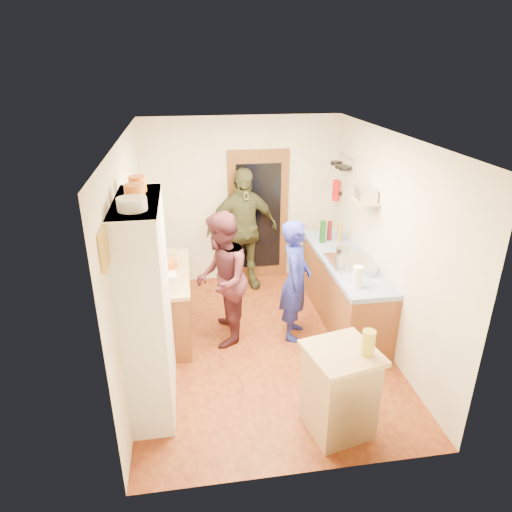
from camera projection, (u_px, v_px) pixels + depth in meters
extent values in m
cube|color=brown|center=(263.00, 345.00, 5.83)|extent=(3.00, 4.00, 0.02)
cube|color=silver|center=(265.00, 136.00, 4.79)|extent=(3.00, 4.00, 0.02)
cube|color=silver|center=(242.00, 201.00, 7.13)|extent=(3.00, 0.02, 2.60)
cube|color=silver|center=(308.00, 351.00, 3.49)|extent=(3.00, 0.02, 2.60)
cube|color=silver|center=(131.00, 258.00, 5.10)|extent=(0.02, 4.00, 2.60)
cube|color=silver|center=(387.00, 243.00, 5.52)|extent=(0.02, 4.00, 2.60)
cube|color=brown|center=(258.00, 216.00, 7.23)|extent=(0.95, 0.06, 2.10)
cube|color=black|center=(259.00, 217.00, 7.20)|extent=(0.70, 0.02, 1.70)
cube|color=silver|center=(147.00, 308.00, 4.48)|extent=(0.40, 1.20, 2.20)
cube|color=silver|center=(136.00, 202.00, 4.05)|extent=(0.40, 1.14, 0.04)
cylinder|color=white|center=(132.00, 204.00, 3.76)|extent=(0.25, 0.25, 0.10)
cylinder|color=orange|center=(135.00, 192.00, 4.02)|extent=(0.18, 0.18, 0.14)
cylinder|color=orange|center=(137.00, 184.00, 4.29)|extent=(0.16, 0.16, 0.14)
cube|color=brown|center=(166.00, 305.00, 5.90)|extent=(0.60, 1.40, 0.85)
cube|color=tan|center=(163.00, 274.00, 5.72)|extent=(0.64, 1.44, 0.05)
cube|color=white|center=(166.00, 283.00, 5.22)|extent=(0.28, 0.21, 0.19)
cylinder|color=white|center=(158.00, 270.00, 5.54)|extent=(0.18, 0.18, 0.20)
cylinder|color=orange|center=(170.00, 264.00, 5.81)|extent=(0.24, 0.24, 0.09)
cube|color=tan|center=(166.00, 252.00, 6.25)|extent=(0.33, 0.26, 0.02)
cube|color=brown|center=(343.00, 290.00, 6.28)|extent=(0.60, 2.20, 0.84)
cube|color=#1D40A0|center=(346.00, 260.00, 6.10)|extent=(0.62, 2.22, 0.06)
cube|color=silver|center=(350.00, 262.00, 5.94)|extent=(0.55, 0.58, 0.04)
cylinder|color=silver|center=(344.00, 252.00, 6.00)|extent=(0.21, 0.21, 0.14)
cylinder|color=#143F14|center=(323.00, 232.00, 6.55)|extent=(0.10, 0.10, 0.33)
cylinder|color=#591419|center=(330.00, 231.00, 6.65)|extent=(0.09, 0.09, 0.29)
cylinder|color=olive|center=(340.00, 232.00, 6.60)|extent=(0.08, 0.08, 0.28)
cylinder|color=white|center=(358.00, 277.00, 5.28)|extent=(0.12, 0.12, 0.26)
cylinder|color=silver|center=(367.00, 271.00, 5.63)|extent=(0.27, 0.27, 0.09)
cube|color=tan|center=(339.00, 393.00, 4.34)|extent=(0.66, 0.66, 0.86)
cube|color=tan|center=(342.00, 353.00, 4.16)|extent=(0.74, 0.74, 0.05)
cube|color=white|center=(335.00, 350.00, 4.18)|extent=(0.40, 0.35, 0.02)
cylinder|color=#AD9E2D|center=(368.00, 343.00, 4.06)|extent=(0.14, 0.14, 0.24)
cylinder|color=silver|center=(346.00, 156.00, 6.60)|extent=(0.02, 0.65, 0.02)
cylinder|color=black|center=(345.00, 168.00, 6.48)|extent=(0.18, 0.18, 0.05)
cylinder|color=black|center=(340.00, 166.00, 6.67)|extent=(0.16, 0.16, 0.05)
cylinder|color=black|center=(336.00, 163.00, 6.85)|extent=(0.17, 0.17, 0.05)
cube|color=tan|center=(365.00, 201.00, 5.75)|extent=(0.26, 0.42, 0.03)
cube|color=silver|center=(366.00, 194.00, 5.71)|extent=(0.25, 0.32, 0.15)
cube|color=black|center=(339.00, 193.00, 7.00)|extent=(0.06, 0.10, 0.04)
cylinder|color=red|center=(336.00, 190.00, 6.97)|extent=(0.11, 0.11, 0.32)
cube|color=gold|center=(104.00, 249.00, 3.40)|extent=(0.03, 0.25, 0.30)
imported|color=navy|center=(298.00, 282.00, 5.70)|extent=(0.55, 0.67, 1.58)
imported|color=#441C25|center=(224.00, 278.00, 5.64)|extent=(0.74, 0.90, 1.71)
imported|color=#3A3C23|center=(244.00, 230.00, 6.95)|extent=(1.19, 0.68, 1.91)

